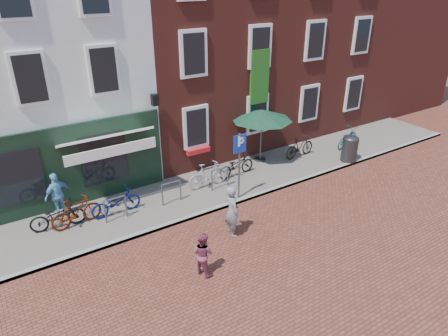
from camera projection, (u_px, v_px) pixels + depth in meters
ground at (226, 208)px, 13.94m from camera, size 80.00×80.00×0.00m
sidewalk at (227, 183)px, 15.55m from camera, size 24.00×3.00×0.10m
building_stucco at (12, 60)px, 14.85m from camera, size 8.00×8.00×9.00m
building_brick_mid at (179, 33)px, 18.04m from camera, size 6.00×8.00×10.00m
building_brick_right at (281, 25)px, 20.96m from camera, size 6.00×8.00×10.00m
filler_right at (363, 27)px, 24.33m from camera, size 7.00×8.00×9.00m
litter_bin at (350, 147)px, 17.01m from camera, size 0.67×0.67×1.23m
parking_sign at (239, 155)px, 13.69m from camera, size 0.50×0.08×2.46m
parasol at (262, 113)px, 16.40m from camera, size 2.57×2.57×2.38m
woman at (232, 211)px, 12.17m from camera, size 0.48×0.67×1.70m
boy at (203, 254)px, 10.64m from camera, size 0.67×0.75×1.27m
cafe_person at (58, 195)px, 13.02m from camera, size 0.99×0.68×1.55m
bicycle_0 at (58, 216)px, 12.50m from camera, size 1.74×0.77×0.88m
bicycle_1 at (76, 212)px, 12.62m from camera, size 1.68×0.66×0.98m
bicycle_2 at (116, 202)px, 13.25m from camera, size 1.70×0.64×0.88m
bicycle_3 at (208, 175)px, 14.96m from camera, size 1.64×0.50×0.98m
bicycle_4 at (236, 165)px, 15.81m from camera, size 1.72×0.71×0.88m
bicycle_5 at (300, 147)px, 17.43m from camera, size 1.66×0.56×0.98m
bicycle_6 at (347, 138)px, 18.51m from camera, size 1.78×0.99×0.88m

